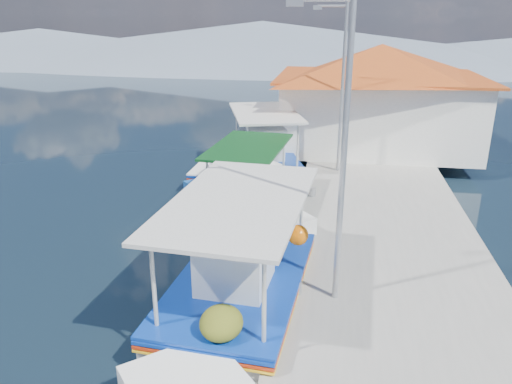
# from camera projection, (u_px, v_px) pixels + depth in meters

# --- Properties ---
(ground) EXTENTS (160.00, 160.00, 0.00)m
(ground) POSITION_uv_depth(u_px,v_px,m) (89.00, 354.00, 9.40)
(ground) COLOR black
(ground) RESTS_ON ground
(quay) EXTENTS (5.00, 44.00, 0.50)m
(quay) POSITION_uv_depth(u_px,v_px,m) (382.00, 233.00, 13.99)
(quay) COLOR #9C9992
(quay) RESTS_ON ground
(bollards) EXTENTS (0.20, 17.20, 0.30)m
(bollards) POSITION_uv_depth(u_px,v_px,m) (307.00, 226.00, 13.47)
(bollards) COLOR #A5A8AD
(bollards) RESTS_ON quay
(main_caique) EXTENTS (2.98, 8.80, 2.90)m
(main_caique) POSITION_uv_depth(u_px,v_px,m) (241.00, 286.00, 10.69)
(main_caique) COLOR white
(main_caique) RESTS_ON ground
(caique_green_canopy) EXTENTS (2.44, 6.84, 2.57)m
(caique_green_canopy) POSITION_uv_depth(u_px,v_px,m) (249.00, 203.00, 15.81)
(caique_green_canopy) COLOR white
(caique_green_canopy) RESTS_ON ground
(caique_blue_hull) EXTENTS (2.03, 6.48, 1.15)m
(caique_blue_hull) POSITION_uv_depth(u_px,v_px,m) (226.00, 172.00, 19.09)
(caique_blue_hull) COLOR #1A509D
(caique_blue_hull) RESTS_ON ground
(caique_far) EXTENTS (3.87, 7.74, 2.83)m
(caique_far) POSITION_uv_depth(u_px,v_px,m) (265.00, 162.00, 19.71)
(caique_far) COLOR white
(caique_far) RESTS_ON ground
(harbor_building) EXTENTS (10.49, 10.49, 4.40)m
(harbor_building) POSITION_uv_depth(u_px,v_px,m) (378.00, 95.00, 21.43)
(harbor_building) COLOR white
(harbor_building) RESTS_ON quay
(lamp_post_near) EXTENTS (1.21, 0.14, 6.00)m
(lamp_post_near) POSITION_uv_depth(u_px,v_px,m) (340.00, 142.00, 9.26)
(lamp_post_near) COLOR #A5A8AD
(lamp_post_near) RESTS_ON quay
(lamp_post_far) EXTENTS (1.21, 0.14, 6.00)m
(lamp_post_far) POSITION_uv_depth(u_px,v_px,m) (340.00, 81.00, 17.60)
(lamp_post_far) COLOR #A5A8AD
(lamp_post_far) RESTS_ON quay
(mountain_ridge) EXTENTS (171.40, 96.00, 5.50)m
(mountain_ridge) POSITION_uv_depth(u_px,v_px,m) (357.00, 49.00, 59.66)
(mountain_ridge) COLOR slate
(mountain_ridge) RESTS_ON ground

